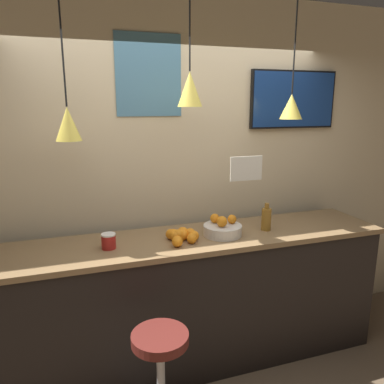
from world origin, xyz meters
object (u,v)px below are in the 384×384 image
Objects in this scene: fruit_bowl at (223,228)px; juice_bottle at (266,219)px; bar_stool at (161,376)px; mounted_tv at (293,100)px; spread_jar at (109,241)px.

fruit_bowl is 1.33× the size of juice_bottle.
fruit_bowl reaches higher than bar_stool.
mounted_tv is at bearing 26.30° from fruit_bowl.
mounted_tv is at bearing 42.20° from juice_bottle.
bar_stool is 3.38× the size of juice_bottle.
spread_jar is at bearing -179.89° from fruit_bowl.
mounted_tv is at bearing 34.87° from bar_stool.
mounted_tv reaches higher than juice_bottle.
fruit_bowl reaches higher than spread_jar.
mounted_tv reaches higher than fruit_bowl.
juice_bottle is at bearing -0.25° from fruit_bowl.
juice_bottle is 0.27× the size of mounted_tv.
spread_jar is (-0.21, 0.62, 0.66)m from bar_stool.
spread_jar is 0.13× the size of mounted_tv.
mounted_tv is (1.69, 0.41, 0.97)m from spread_jar.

